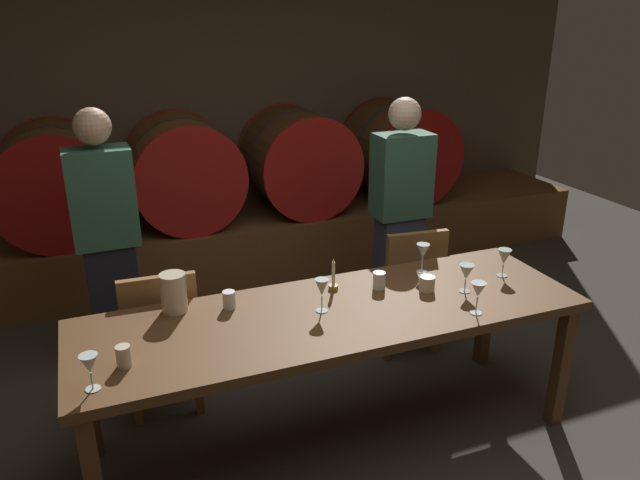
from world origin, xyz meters
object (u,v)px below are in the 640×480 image
Objects in this scene: wine_glass_center_right at (423,252)px; cup_far_left at (124,356)px; chair_left at (161,334)px; wine_glass_far_left at (89,365)px; wine_barrel_center_right at (299,161)px; wine_glass_center_left at (478,291)px; wine_barrel_center_left at (183,171)px; pitcher at (174,293)px; wine_barrel_far_right at (399,151)px; chair_right at (408,283)px; candle_center at (333,281)px; wine_glass_far_right at (504,257)px; guest_left at (107,239)px; guest_right at (400,212)px; cup_center_right at (379,280)px; wine_barrel_far_left at (55,184)px; cup_far_right at (427,284)px; dining_table at (334,323)px; wine_glass_left at (322,288)px; wine_glass_right at (466,273)px; cup_center_left at (229,300)px.

wine_glass_center_right reaches higher than cup_far_left.
chair_left is 1.00m from wine_glass_far_left.
wine_barrel_center_right is at bearing 89.06° from wine_glass_center_right.
wine_glass_center_left is (-0.04, -2.69, -0.03)m from wine_barrel_center_right.
pitcher is (-0.42, -2.11, -0.06)m from wine_barrel_center_left.
pitcher is at bearing -138.65° from wine_barrel_far_right.
chair_right is 2.01m from cup_far_left.
candle_center is 0.97m from wine_glass_far_right.
guest_left is 1.94m from guest_right.
cup_far_left is (-0.03, -1.36, -0.03)m from guest_left.
chair_left is at bearing 158.45° from cup_center_right.
chair_left is 1.00× the size of chair_right.
wine_barrel_far_left is at bearing 104.62° from pitcher.
wine_barrel_center_right is at bearing 86.80° from cup_far_right.
pitcher is (-0.73, 0.29, 0.17)m from dining_table.
wine_glass_far_right is 0.50m from cup_far_right.
wine_barrel_center_left is 1.00m from wine_barrel_center_right.
dining_table is (1.28, -2.40, -0.23)m from wine_barrel_far_left.
wine_barrel_far_left is 1.00× the size of chair_left.
guest_right is 0.86m from wine_glass_center_right.
candle_center is at bearing 54.26° from wine_glass_left.
dining_table is at bearing 127.25° from guest_left.
wine_barrel_center_right is 5.31× the size of wine_glass_center_left.
candle_center is at bearing -125.82° from wine_barrel_far_right.
wine_glass_far_right is at bearing 0.92° from wine_glass_left.
guest_right is 10.18× the size of wine_glass_far_right.
candle_center is at bearing 160.28° from chair_left.
wine_glass_right is at bearing -110.81° from wine_barrel_far_right.
chair_right is 9.68× the size of cup_center_left.
wine_glass_center_right is 0.25m from cup_far_right.
cup_far_left reaches higher than dining_table.
wine_barrel_center_right is at bearing -126.43° from chair_left.
pitcher is at bearing 168.41° from cup_far_right.
cup_center_left is at bearing 155.70° from wine_glass_center_left.
wine_barrel_center_right is 1.00× the size of chair_right.
wine_glass_right is at bearing -25.63° from cup_far_right.
wine_glass_left is at bearing -25.89° from cup_center_left.
cup_center_right is at bearing -7.90° from pitcher.
chair_right is at bearing 83.75° from wine_glass_right.
guest_left reaches higher than wine_glass_center_left.
wine_barrel_far_left is 1.93m from chair_left.
wine_barrel_far_right is 3.87m from wine_glass_far_left.
chair_left reaches higher than cup_center_right.
wine_glass_center_left is at bearing -141.36° from wine_glass_far_right.
cup_far_left is at bearing -172.66° from dining_table.
chair_right reaches higher than cup_center_right.
candle_center is at bearing -4.69° from pitcher.
chair_left is at bearing 67.20° from wine_glass_far_left.
candle_center is 0.50m from cup_far_right.
wine_glass_left is at bearing -161.94° from wine_glass_center_right.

